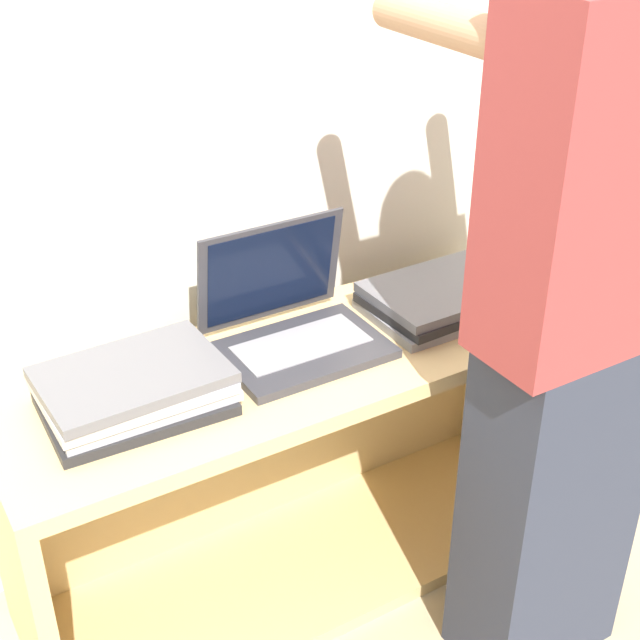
% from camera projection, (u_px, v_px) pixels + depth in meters
% --- Properties ---
extents(ground_plane, '(12.00, 12.00, 0.00)m').
position_uv_depth(ground_plane, '(355.00, 629.00, 2.08)').
color(ground_plane, tan).
extents(wall_back, '(8.00, 0.05, 2.40)m').
position_uv_depth(wall_back, '(223.00, 58.00, 1.90)').
color(wall_back, beige).
rests_on(wall_back, ground_plane).
extents(cart, '(1.37, 0.46, 0.63)m').
position_uv_depth(cart, '(292.00, 454.00, 2.14)').
color(cart, tan).
rests_on(cart, ground_plane).
extents(laptop_open, '(0.35, 0.29, 0.26)m').
position_uv_depth(laptop_open, '(293.00, 324.00, 1.94)').
color(laptop_open, '#333338').
rests_on(laptop_open, cart).
extents(laptop_stack_left, '(0.36, 0.26, 0.09)m').
position_uv_depth(laptop_stack_left, '(134.00, 389.00, 1.74)').
color(laptop_stack_left, '#232326').
rests_on(laptop_stack_left, cart).
extents(laptop_stack_right, '(0.36, 0.26, 0.07)m').
position_uv_depth(laptop_stack_right, '(444.00, 298.00, 2.09)').
color(laptop_stack_right, gray).
rests_on(laptop_stack_right, cart).
extents(person, '(0.40, 0.53, 1.66)m').
position_uv_depth(person, '(576.00, 323.00, 1.65)').
color(person, '#2D3342').
rests_on(person, ground_plane).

